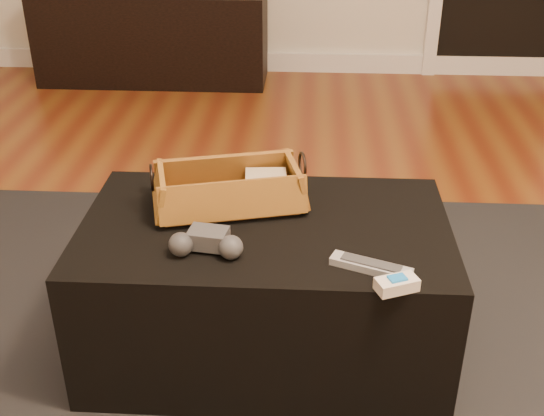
# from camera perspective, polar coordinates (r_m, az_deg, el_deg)

# --- Properties ---
(floor) EXTENTS (5.00, 5.50, 0.01)m
(floor) POSITION_cam_1_polar(r_m,az_deg,el_deg) (2.11, -0.01, -11.47)
(floor) COLOR brown
(floor) RESTS_ON ground
(baseboard) EXTENTS (5.00, 0.04, 0.12)m
(baseboard) POSITION_cam_1_polar(r_m,az_deg,el_deg) (4.53, 2.04, 12.09)
(baseboard) COLOR white
(baseboard) RESTS_ON floor
(media_cabinet) EXTENTS (1.38, 0.45, 0.54)m
(media_cabinet) POSITION_cam_1_polar(r_m,az_deg,el_deg) (4.37, -9.93, 13.94)
(media_cabinet) COLOR black
(media_cabinet) RESTS_ON floor
(area_rug) EXTENTS (2.60, 2.00, 0.01)m
(area_rug) POSITION_cam_1_polar(r_m,az_deg,el_deg) (2.05, -0.62, -12.39)
(area_rug) COLOR black
(area_rug) RESTS_ON floor
(ottoman) EXTENTS (1.00, 0.60, 0.42)m
(ottoman) POSITION_cam_1_polar(r_m,az_deg,el_deg) (1.96, -0.55, -6.65)
(ottoman) COLOR black
(ottoman) RESTS_ON area_rug
(tv_remote) EXTENTS (0.23, 0.12, 0.02)m
(tv_remote) POSITION_cam_1_polar(r_m,az_deg,el_deg) (1.90, -4.15, 0.57)
(tv_remote) COLOR black
(tv_remote) RESTS_ON wicker_basket
(cloth_bundle) EXTENTS (0.12, 0.09, 0.06)m
(cloth_bundle) POSITION_cam_1_polar(r_m,az_deg,el_deg) (1.95, -0.51, 2.09)
(cloth_bundle) COLOR tan
(cloth_bundle) RESTS_ON wicker_basket
(wicker_basket) EXTENTS (0.46, 0.32, 0.15)m
(wicker_basket) POSITION_cam_1_polar(r_m,az_deg,el_deg) (1.91, -3.61, 1.47)
(wicker_basket) COLOR brown
(wicker_basket) RESTS_ON ottoman
(game_controller) EXTENTS (0.19, 0.11, 0.06)m
(game_controller) POSITION_cam_1_polar(r_m,az_deg,el_deg) (1.71, -5.48, -2.91)
(game_controller) COLOR #39393C
(game_controller) RESTS_ON ottoman
(silver_remote) EXTENTS (0.20, 0.12, 0.02)m
(silver_remote) POSITION_cam_1_polar(r_m,az_deg,el_deg) (1.66, 8.28, -4.84)
(silver_remote) COLOR #ABACB2
(silver_remote) RESTS_ON ottoman
(cream_gadget) EXTENTS (0.11, 0.08, 0.04)m
(cream_gadget) POSITION_cam_1_polar(r_m,az_deg,el_deg) (1.60, 10.40, -6.28)
(cream_gadget) COLOR silver
(cream_gadget) RESTS_ON ottoman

